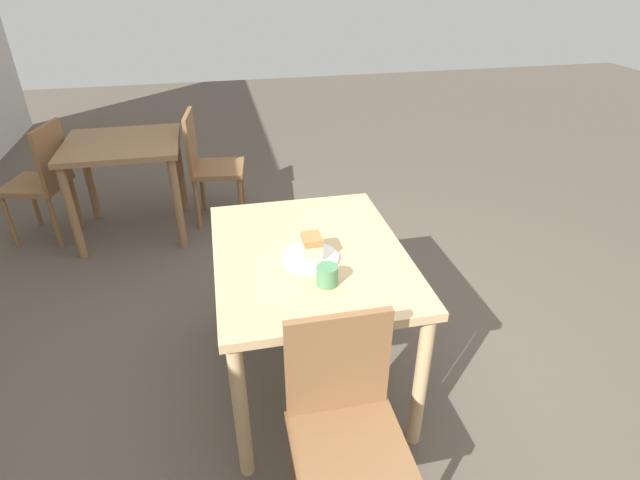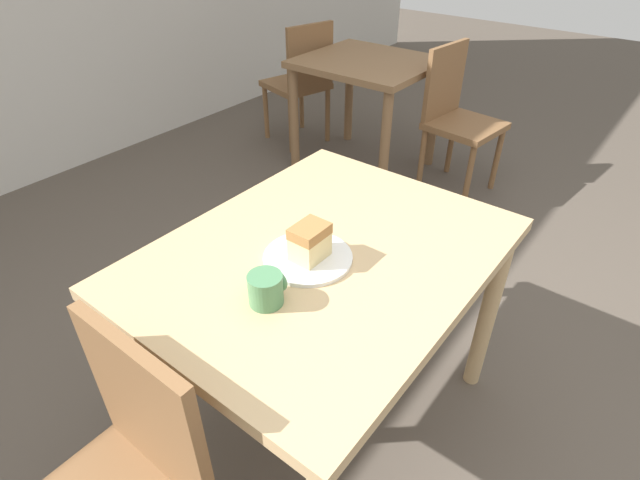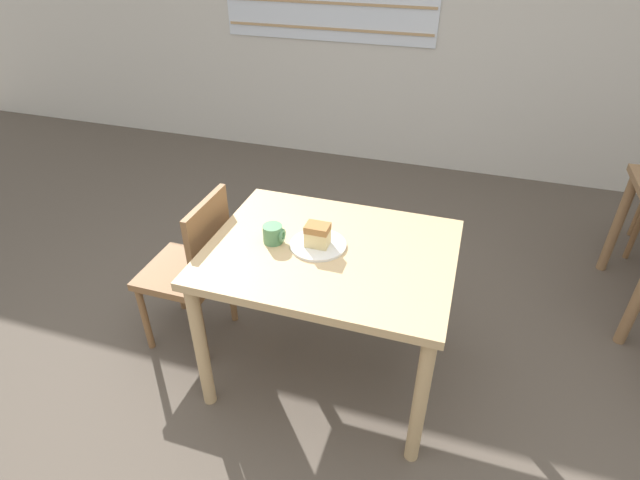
{
  "view_description": "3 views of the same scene",
  "coord_description": "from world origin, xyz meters",
  "px_view_note": "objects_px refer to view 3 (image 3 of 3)",
  "views": [
    {
      "loc": [
        -1.81,
        0.74,
        1.92
      ],
      "look_at": [
        0.02,
        0.34,
        0.83
      ],
      "focal_mm": 28.0,
      "sensor_mm": 36.0,
      "label": 1
    },
    {
      "loc": [
        -0.86,
        -0.32,
        1.61
      ],
      "look_at": [
        0.04,
        0.38,
        0.81
      ],
      "focal_mm": 28.0,
      "sensor_mm": 36.0,
      "label": 2
    },
    {
      "loc": [
        0.56,
        -1.34,
        2.0
      ],
      "look_at": [
        0.01,
        0.38,
        0.79
      ],
      "focal_mm": 28.0,
      "sensor_mm": 36.0,
      "label": 3
    }
  ],
  "objects_px": {
    "chair_near_window": "(194,267)",
    "cake_slice": "(317,235)",
    "dining_table_near": "(330,268)",
    "plate": "(318,245)",
    "coffee_mug": "(274,234)"
  },
  "relations": [
    {
      "from": "chair_near_window",
      "to": "cake_slice",
      "type": "bearing_deg",
      "value": 88.43
    },
    {
      "from": "chair_near_window",
      "to": "coffee_mug",
      "type": "height_order",
      "value": "chair_near_window"
    },
    {
      "from": "dining_table_near",
      "to": "chair_near_window",
      "type": "height_order",
      "value": "chair_near_window"
    },
    {
      "from": "dining_table_near",
      "to": "cake_slice",
      "type": "height_order",
      "value": "cake_slice"
    },
    {
      "from": "chair_near_window",
      "to": "plate",
      "type": "relative_size",
      "value": 3.49
    },
    {
      "from": "chair_near_window",
      "to": "coffee_mug",
      "type": "bearing_deg",
      "value": 85.12
    },
    {
      "from": "plate",
      "to": "dining_table_near",
      "type": "bearing_deg",
      "value": -8.05
    },
    {
      "from": "dining_table_near",
      "to": "plate",
      "type": "distance_m",
      "value": 0.12
    },
    {
      "from": "chair_near_window",
      "to": "coffee_mug",
      "type": "distance_m",
      "value": 0.57
    },
    {
      "from": "chair_near_window",
      "to": "cake_slice",
      "type": "relative_size",
      "value": 8.48
    },
    {
      "from": "coffee_mug",
      "to": "plate",
      "type": "bearing_deg",
      "value": 8.47
    },
    {
      "from": "plate",
      "to": "cake_slice",
      "type": "xyz_separation_m",
      "value": [
        -0.0,
        -0.01,
        0.06
      ]
    },
    {
      "from": "chair_near_window",
      "to": "cake_slice",
      "type": "distance_m",
      "value": 0.75
    },
    {
      "from": "cake_slice",
      "to": "dining_table_near",
      "type": "bearing_deg",
      "value": -0.58
    },
    {
      "from": "cake_slice",
      "to": "coffee_mug",
      "type": "distance_m",
      "value": 0.2
    }
  ]
}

